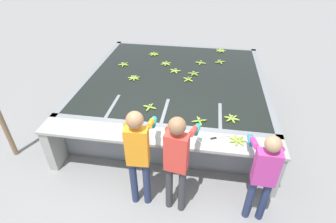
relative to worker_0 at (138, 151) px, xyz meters
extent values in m
plane|color=gray|center=(0.17, 0.33, -1.06)|extent=(80.00, 80.00, 0.00)
cube|color=gray|center=(0.17, 2.74, -1.03)|extent=(4.02, 3.92, 0.06)
cube|color=gray|center=(0.17, 0.84, -0.61)|extent=(4.02, 0.12, 0.90)
cube|color=gray|center=(0.17, 4.64, -0.61)|extent=(4.02, 0.12, 0.90)
cube|color=gray|center=(-1.78, 2.74, -0.61)|extent=(0.12, 3.92, 0.90)
cube|color=gray|center=(2.12, 2.74, -0.61)|extent=(0.12, 3.92, 0.90)
cube|color=black|center=(0.17, 2.74, -0.58)|extent=(3.78, 3.68, 0.83)
cube|color=gray|center=(-0.84, 1.30, -0.61)|extent=(0.06, 0.80, 0.90)
cube|color=gray|center=(0.17, 1.30, -0.61)|extent=(0.06, 0.80, 0.90)
cube|color=gray|center=(1.17, 1.30, -0.61)|extent=(0.06, 0.80, 0.90)
cube|color=#9E9E99|center=(0.17, 0.56, -0.18)|extent=(4.02, 0.45, 0.05)
cube|color=#9E9E99|center=(-1.74, 0.56, -0.63)|extent=(0.16, 0.41, 0.85)
cube|color=#9E9E99|center=(2.08, 0.56, -0.63)|extent=(0.16, 0.41, 0.85)
cylinder|color=navy|center=(-0.10, -0.04, -0.62)|extent=(0.11, 0.11, 0.87)
cylinder|color=navy|center=(0.10, -0.03, -0.62)|extent=(0.11, 0.11, 0.87)
cube|color=orange|center=(0.00, -0.03, 0.12)|extent=(0.33, 0.19, 0.61)
sphere|color=#9E704C|center=(0.00, -0.03, 0.57)|extent=(0.23, 0.23, 0.23)
cylinder|color=orange|center=(-0.17, 0.21, 0.34)|extent=(0.10, 0.31, 0.18)
cylinder|color=#1EA3AD|center=(-0.19, 0.46, 0.17)|extent=(0.10, 0.20, 0.08)
cylinder|color=orange|center=(0.15, 0.23, 0.34)|extent=(0.10, 0.31, 0.18)
cylinder|color=#1EA3AD|center=(0.13, 0.48, 0.17)|extent=(0.10, 0.20, 0.08)
cylinder|color=#38383D|center=(0.45, -0.04, -0.63)|extent=(0.11, 0.11, 0.86)
cylinder|color=#38383D|center=(0.65, -0.08, -0.63)|extent=(0.11, 0.11, 0.86)
cube|color=#DB3D33|center=(0.55, -0.06, 0.11)|extent=(0.34, 0.22, 0.61)
sphere|color=#896042|center=(0.55, -0.06, 0.56)|extent=(0.23, 0.23, 0.23)
cylinder|color=#DB3D33|center=(0.43, 0.21, 0.33)|extent=(0.13, 0.32, 0.18)
cylinder|color=#1EA3AD|center=(0.47, 0.46, 0.17)|extent=(0.11, 0.21, 0.08)
cylinder|color=#DB3D33|center=(0.75, 0.16, 0.33)|extent=(0.13, 0.32, 0.18)
cylinder|color=#1EA3AD|center=(0.79, 0.41, 0.17)|extent=(0.11, 0.21, 0.08)
cylinder|color=navy|center=(1.64, -0.04, -0.67)|extent=(0.11, 0.11, 0.78)
cylinder|color=navy|center=(1.84, -0.04, -0.67)|extent=(0.11, 0.11, 0.78)
cube|color=#BC388E|center=(1.74, -0.04, 0.00)|extent=(0.32, 0.17, 0.55)
sphere|color=tan|center=(1.74, -0.04, 0.41)|extent=(0.21, 0.21, 0.21)
cylinder|color=#BC388E|center=(1.58, 0.21, 0.19)|extent=(0.08, 0.31, 0.18)
cylinder|color=teal|center=(1.59, 0.46, 0.03)|extent=(0.09, 0.20, 0.08)
cylinder|color=#BC388E|center=(1.90, 0.21, 0.19)|extent=(0.08, 0.31, 0.18)
cylinder|color=teal|center=(1.91, 0.46, 0.03)|extent=(0.09, 0.20, 0.08)
ellipsoid|color=#93BC3D|center=(-0.10, 3.29, -0.14)|extent=(0.16, 0.12, 0.04)
ellipsoid|color=#93BC3D|center=(-0.10, 3.35, -0.14)|extent=(0.17, 0.11, 0.04)
ellipsoid|color=#93BC3D|center=(-0.14, 3.38, -0.14)|extent=(0.04, 0.17, 0.04)
ellipsoid|color=#93BC3D|center=(-0.19, 3.35, -0.14)|extent=(0.16, 0.12, 0.04)
ellipsoid|color=#93BC3D|center=(-0.20, 3.30, -0.14)|extent=(0.17, 0.11, 0.04)
ellipsoid|color=#93BC3D|center=(-0.15, 3.27, -0.14)|extent=(0.04, 0.17, 0.04)
cylinder|color=tan|center=(-0.15, 3.32, -0.11)|extent=(0.03, 0.03, 0.04)
ellipsoid|color=#8CB738|center=(-0.61, 3.91, -0.14)|extent=(0.16, 0.13, 0.04)
ellipsoid|color=#8CB738|center=(-0.62, 3.86, -0.14)|extent=(0.17, 0.08, 0.04)
ellipsoid|color=#8CB738|center=(-0.59, 3.83, -0.14)|extent=(0.10, 0.17, 0.04)
ellipsoid|color=#8CB738|center=(-0.54, 3.83, -0.14)|extent=(0.11, 0.17, 0.04)
ellipsoid|color=#8CB738|center=(-0.51, 3.87, -0.14)|extent=(0.17, 0.07, 0.04)
ellipsoid|color=#8CB738|center=(-0.52, 3.91, -0.14)|extent=(0.15, 0.14, 0.04)
ellipsoid|color=#8CB738|center=(-0.57, 3.93, -0.14)|extent=(0.04, 0.17, 0.04)
cylinder|color=tan|center=(-0.57, 3.88, -0.11)|extent=(0.03, 0.03, 0.04)
ellipsoid|color=#93BC3D|center=(-0.68, 2.47, -0.14)|extent=(0.17, 0.11, 0.04)
ellipsoid|color=#93BC3D|center=(-0.72, 2.50, -0.14)|extent=(0.06, 0.17, 0.04)
ellipsoid|color=#93BC3D|center=(-0.77, 2.49, -0.14)|extent=(0.14, 0.15, 0.04)
ellipsoid|color=#93BC3D|center=(-0.79, 2.44, -0.14)|extent=(0.17, 0.05, 0.04)
ellipsoid|color=#93BC3D|center=(-0.76, 2.40, -0.14)|extent=(0.13, 0.16, 0.04)
ellipsoid|color=#93BC3D|center=(-0.72, 2.39, -0.14)|extent=(0.08, 0.17, 0.04)
ellipsoid|color=#93BC3D|center=(-0.68, 2.42, -0.14)|extent=(0.17, 0.10, 0.04)
cylinder|color=tan|center=(-0.73, 2.45, -0.11)|extent=(0.03, 0.03, 0.04)
ellipsoid|color=#8CB738|center=(1.32, 1.22, -0.14)|extent=(0.17, 0.07, 0.04)
ellipsoid|color=#8CB738|center=(1.33, 1.17, -0.14)|extent=(0.14, 0.15, 0.04)
ellipsoid|color=#8CB738|center=(1.39, 1.16, -0.14)|extent=(0.08, 0.17, 0.04)
ellipsoid|color=#8CB738|center=(1.42, 1.20, -0.14)|extent=(0.17, 0.07, 0.04)
ellipsoid|color=#8CB738|center=(1.41, 1.25, -0.14)|extent=(0.14, 0.15, 0.04)
ellipsoid|color=#8CB738|center=(1.35, 1.27, -0.14)|extent=(0.08, 0.17, 0.04)
cylinder|color=tan|center=(1.37, 1.21, -0.11)|extent=(0.03, 0.03, 0.04)
ellipsoid|color=#9EC642|center=(0.08, 2.97, -0.14)|extent=(0.17, 0.11, 0.04)
ellipsoid|color=#9EC642|center=(0.09, 2.91, -0.14)|extent=(0.15, 0.15, 0.04)
ellipsoid|color=#9EC642|center=(0.16, 2.90, -0.14)|extent=(0.11, 0.17, 0.04)
ellipsoid|color=#9EC642|center=(0.18, 2.96, -0.14)|extent=(0.17, 0.06, 0.04)
ellipsoid|color=#9EC642|center=(0.14, 3.00, -0.14)|extent=(0.06, 0.17, 0.04)
cylinder|color=tan|center=(0.13, 2.95, -0.11)|extent=(0.03, 0.03, 0.04)
ellipsoid|color=#8CB738|center=(0.69, 3.45, -0.14)|extent=(0.06, 0.17, 0.04)
ellipsoid|color=#8CB738|center=(0.76, 3.50, -0.14)|extent=(0.17, 0.06, 0.04)
ellipsoid|color=#8CB738|center=(0.71, 3.56, -0.14)|extent=(0.06, 0.17, 0.04)
ellipsoid|color=#8CB738|center=(0.65, 3.51, -0.14)|extent=(0.17, 0.06, 0.04)
cylinder|color=tan|center=(0.70, 3.50, -0.11)|extent=(0.03, 0.03, 0.04)
ellipsoid|color=#7FAD33|center=(1.13, 3.61, -0.14)|extent=(0.17, 0.10, 0.04)
ellipsoid|color=#7FAD33|center=(1.20, 3.58, -0.14)|extent=(0.10, 0.17, 0.04)
ellipsoid|color=#7FAD33|center=(1.23, 3.65, -0.14)|extent=(0.17, 0.10, 0.04)
ellipsoid|color=#7FAD33|center=(1.16, 3.68, -0.14)|extent=(0.10, 0.17, 0.04)
cylinder|color=tan|center=(1.18, 3.63, -0.11)|extent=(0.03, 0.03, 0.04)
ellipsoid|color=#8CB738|center=(-0.14, 1.29, -0.14)|extent=(0.08, 0.17, 0.04)
ellipsoid|color=#8CB738|center=(-0.07, 1.33, -0.14)|extent=(0.17, 0.08, 0.04)
ellipsoid|color=#8CB738|center=(-0.12, 1.39, -0.14)|extent=(0.08, 0.17, 0.04)
ellipsoid|color=#8CB738|center=(-0.18, 1.35, -0.14)|extent=(0.17, 0.08, 0.04)
cylinder|color=tan|center=(-0.13, 1.34, -0.11)|extent=(0.03, 0.03, 0.04)
ellipsoid|color=#75A333|center=(0.76, 1.03, -0.14)|extent=(0.17, 0.09, 0.04)
ellipsoid|color=#75A333|center=(0.83, 1.00, -0.14)|extent=(0.09, 0.17, 0.04)
ellipsoid|color=#75A333|center=(0.86, 1.07, -0.14)|extent=(0.17, 0.09, 0.04)
ellipsoid|color=#75A333|center=(0.79, 1.10, -0.14)|extent=(0.09, 0.17, 0.04)
cylinder|color=tan|center=(0.81, 1.05, -0.11)|extent=(0.03, 0.03, 0.04)
ellipsoid|color=#93BC3D|center=(1.24, 4.45, -0.14)|extent=(0.13, 0.16, 0.04)
ellipsoid|color=#93BC3D|center=(1.19, 4.46, -0.14)|extent=(0.08, 0.17, 0.04)
ellipsoid|color=#93BC3D|center=(1.16, 4.43, -0.14)|extent=(0.17, 0.10, 0.04)
ellipsoid|color=#93BC3D|center=(1.16, 4.38, -0.14)|extent=(0.17, 0.11, 0.04)
ellipsoid|color=#93BC3D|center=(1.19, 4.35, -0.14)|extent=(0.07, 0.17, 0.04)
ellipsoid|color=#93BC3D|center=(1.24, 4.36, -0.14)|extent=(0.14, 0.15, 0.04)
ellipsoid|color=#93BC3D|center=(1.26, 4.40, -0.14)|extent=(0.17, 0.04, 0.04)
cylinder|color=tan|center=(1.21, 4.40, -0.11)|extent=(0.03, 0.03, 0.04)
ellipsoid|color=#8CB738|center=(0.45, 2.52, -0.14)|extent=(0.12, 0.16, 0.04)
ellipsoid|color=#8CB738|center=(0.52, 2.53, -0.14)|extent=(0.16, 0.12, 0.04)
ellipsoid|color=#8CB738|center=(0.51, 2.61, -0.14)|extent=(0.12, 0.16, 0.04)
ellipsoid|color=#8CB738|center=(0.43, 2.59, -0.14)|extent=(0.16, 0.12, 0.04)
cylinder|color=tan|center=(0.48, 2.56, -0.11)|extent=(0.03, 0.03, 0.04)
ellipsoid|color=#75A333|center=(0.56, 2.82, -0.14)|extent=(0.09, 0.17, 0.04)
ellipsoid|color=#75A333|center=(0.62, 2.84, -0.14)|extent=(0.15, 0.14, 0.04)
ellipsoid|color=#75A333|center=(0.63, 2.90, -0.14)|extent=(0.16, 0.12, 0.04)
ellipsoid|color=#75A333|center=(0.57, 2.93, -0.14)|extent=(0.08, 0.17, 0.04)
ellipsoid|color=#75A333|center=(0.52, 2.88, -0.14)|extent=(0.17, 0.04, 0.04)
cylinder|color=tan|center=(0.58, 2.87, -0.11)|extent=(0.03, 0.03, 0.04)
ellipsoid|color=#8CB738|center=(-1.21, 3.15, -0.14)|extent=(0.14, 0.15, 0.04)
ellipsoid|color=#8CB738|center=(-1.22, 3.09, -0.14)|extent=(0.17, 0.10, 0.04)
ellipsoid|color=#8CB738|center=(-1.17, 3.06, -0.14)|extent=(0.05, 0.17, 0.04)
ellipsoid|color=#8CB738|center=(-1.12, 3.10, -0.14)|extent=(0.17, 0.08, 0.04)
ellipsoid|color=#8CB738|center=(-1.14, 3.16, -0.14)|extent=(0.12, 0.16, 0.04)
cylinder|color=tan|center=(-1.17, 3.11, -0.11)|extent=(0.03, 0.03, 0.04)
ellipsoid|color=#7FAD33|center=(0.33, 0.65, -0.14)|extent=(0.17, 0.11, 0.04)
ellipsoid|color=#7FAD33|center=(0.35, 0.58, -0.14)|extent=(0.11, 0.17, 0.04)
ellipsoid|color=#7FAD33|center=(0.43, 0.60, -0.14)|extent=(0.17, 0.11, 0.04)
ellipsoid|color=#7FAD33|center=(0.41, 0.68, -0.14)|extent=(0.11, 0.17, 0.04)
cylinder|color=tan|center=(0.38, 0.63, -0.10)|extent=(0.03, 0.03, 0.04)
ellipsoid|color=#8CB738|center=(1.42, 0.68, -0.14)|extent=(0.07, 0.17, 0.04)
ellipsoid|color=#8CB738|center=(1.38, 0.65, -0.14)|extent=(0.17, 0.11, 0.04)
ellipsoid|color=#8CB738|center=(1.38, 0.60, -0.14)|extent=(0.17, 0.11, 0.04)
ellipsoid|color=#8CB738|center=(1.42, 0.57, -0.14)|extent=(0.07, 0.17, 0.04)
ellipsoid|color=#8CB738|center=(1.47, 0.58, -0.14)|extent=(0.13, 0.15, 0.04)
ellipsoid|color=#8CB738|center=(1.49, 0.63, -0.14)|extent=(0.17, 0.04, 0.04)
ellipsoid|color=#8CB738|center=(1.47, 0.67, -0.14)|extent=(0.13, 0.16, 0.04)
cylinder|color=tan|center=(1.43, 0.63, -0.10)|extent=(0.03, 0.03, 0.04)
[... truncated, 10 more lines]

